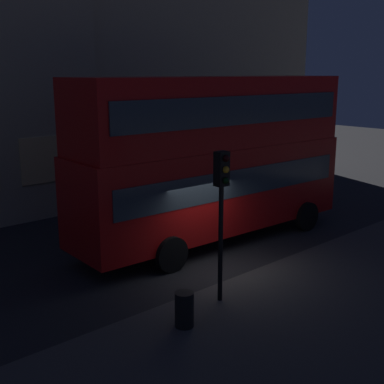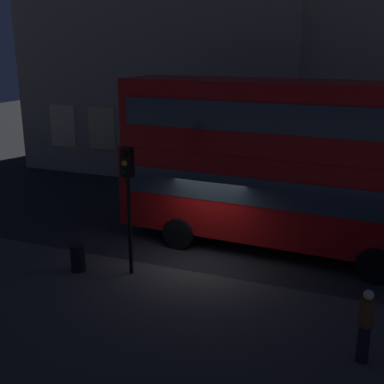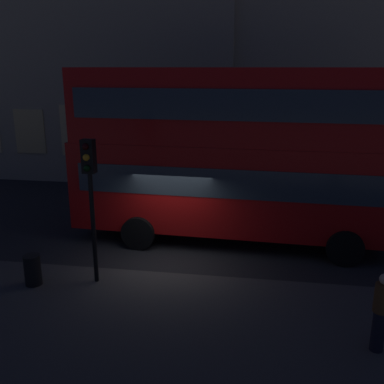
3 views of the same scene
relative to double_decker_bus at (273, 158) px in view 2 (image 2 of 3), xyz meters
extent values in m
plane|color=#232326|center=(-1.77, -2.01, -3.17)|extent=(80.00, 80.00, 0.00)
cube|color=#423F3D|center=(-1.77, -6.70, -3.11)|extent=(44.00, 7.49, 0.12)
cube|color=tan|center=(-8.14, 11.42, 5.73)|extent=(15.33, 9.74, 17.80)
cube|color=#F9E09E|center=(-13.04, 6.52, -0.61)|extent=(1.57, 0.06, 2.25)
cube|color=#E5C67F|center=(-10.59, 6.52, -0.61)|extent=(1.57, 0.06, 2.20)
cube|color=#F2D18C|center=(-8.14, 6.52, -0.52)|extent=(1.57, 0.06, 2.49)
cube|color=#F2D18C|center=(-5.68, 6.52, -0.69)|extent=(1.57, 0.06, 2.05)
cube|color=#F2D18C|center=(-3.23, 6.52, -0.74)|extent=(1.57, 0.06, 1.84)
cube|color=#E5C67F|center=(1.60, 6.91, -0.56)|extent=(2.88, 0.06, 1.85)
cube|color=#B20F0F|center=(0.00, 0.00, -1.20)|extent=(10.46, 3.00, 2.85)
cube|color=#B20F0F|center=(0.00, 0.00, 1.37)|extent=(10.25, 2.94, 2.29)
cube|color=#2D3842|center=(0.00, 0.00, -0.85)|extent=(9.63, 3.02, 0.90)
cube|color=#2D3842|center=(0.00, 0.00, 1.48)|extent=(9.63, 3.02, 0.90)
cylinder|color=black|center=(3.57, 1.18, -2.63)|extent=(1.10, 0.29, 1.09)
cylinder|color=black|center=(3.46, -1.48, -2.63)|extent=(1.10, 0.29, 1.09)
cylinder|color=black|center=(-2.79, 1.45, -2.63)|extent=(1.10, 0.29, 1.09)
cylinder|color=black|center=(-2.91, -1.21, -2.63)|extent=(1.10, 0.29, 1.09)
cylinder|color=black|center=(-3.37, -3.72, -1.55)|extent=(0.12, 0.12, 3.01)
cube|color=black|center=(-3.37, -3.72, 0.38)|extent=(0.33, 0.26, 0.85)
sphere|color=black|center=(-3.38, -3.87, 0.65)|extent=(0.17, 0.17, 0.17)
sphere|color=orange|center=(-3.38, -3.87, 0.38)|extent=(0.17, 0.17, 0.17)
sphere|color=black|center=(-3.38, -3.87, 0.11)|extent=(0.17, 0.17, 0.17)
cylinder|color=black|center=(3.36, -5.71, -2.61)|extent=(0.27, 0.27, 0.89)
cylinder|color=#513319|center=(3.36, -5.71, -1.87)|extent=(0.33, 0.33, 0.60)
sphere|color=beige|center=(3.36, -5.71, -1.46)|extent=(0.22, 0.22, 0.22)
cylinder|color=black|center=(-4.96, -4.15, -2.64)|extent=(0.44, 0.44, 0.83)
camera|label=1|loc=(-11.98, -12.23, 2.67)|focal=47.57mm
camera|label=2|loc=(3.32, -15.63, 3.50)|focal=45.91mm
camera|label=3|loc=(0.80, -13.89, 2.54)|focal=40.82mm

